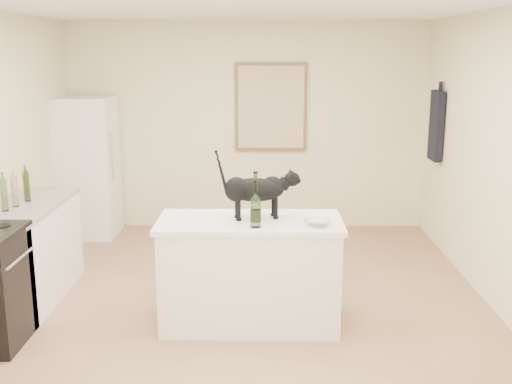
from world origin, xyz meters
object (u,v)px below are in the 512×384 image
object	(u,v)px
black_cat	(255,193)
glass_bowl	(318,223)
fridge	(87,167)
wine_bottle	(256,203)

from	to	relation	value
black_cat	glass_bowl	distance (m)	0.58
black_cat	glass_bowl	size ratio (longest dim) A/B	2.82
fridge	black_cat	bearing A→B (deg)	-50.14
black_cat	glass_bowl	xyz separation A→B (m)	(0.49, -0.23, -0.19)
black_cat	wine_bottle	distance (m)	0.25
fridge	glass_bowl	world-z (taller)	fridge
fridge	wine_bottle	world-z (taller)	fridge
glass_bowl	fridge	bearing A→B (deg)	133.35
fridge	glass_bowl	xyz separation A→B (m)	(2.59, -2.74, 0.08)
wine_bottle	glass_bowl	size ratio (longest dim) A/B	1.79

